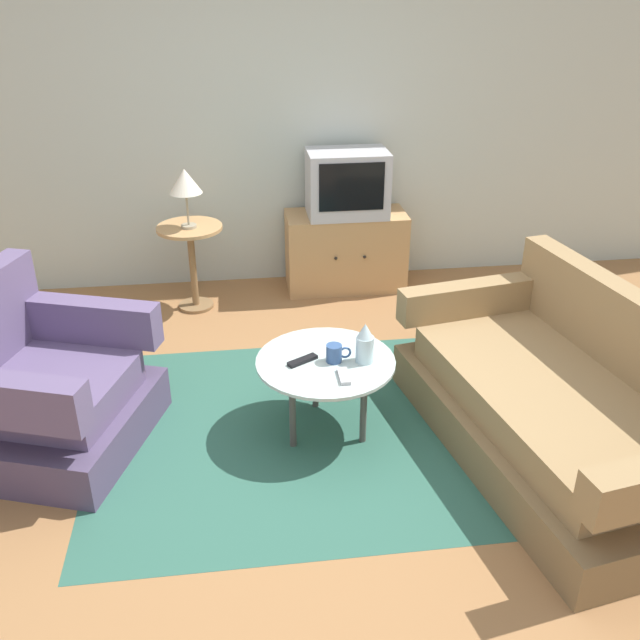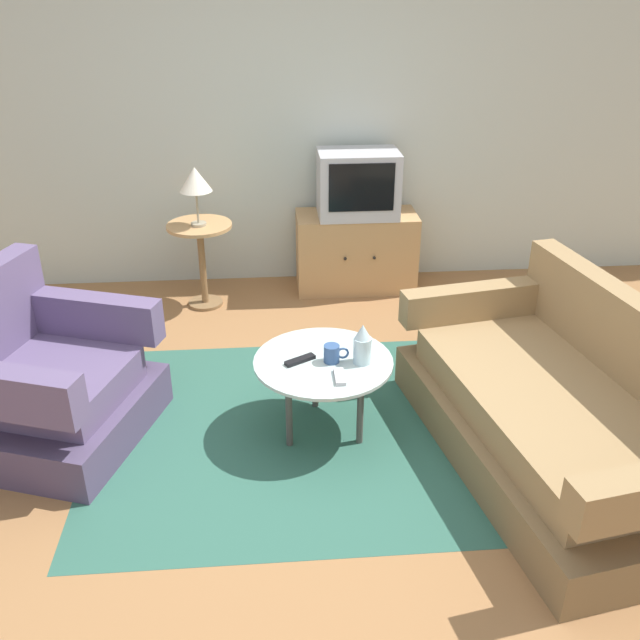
% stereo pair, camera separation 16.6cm
% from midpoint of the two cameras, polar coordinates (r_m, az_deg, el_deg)
% --- Properties ---
extents(ground_plane, '(16.00, 16.00, 0.00)m').
position_cam_midpoint_polar(ground_plane, '(3.80, -1.62, -10.30)').
color(ground_plane, olive).
extents(back_wall, '(9.00, 0.12, 2.70)m').
position_cam_midpoint_polar(back_wall, '(5.44, -4.49, 16.91)').
color(back_wall, '#B2BCB2').
rests_on(back_wall, ground).
extents(area_rug, '(2.50, 1.91, 0.00)m').
position_cam_midpoint_polar(area_rug, '(3.93, -0.79, -8.82)').
color(area_rug, '#2D5B4C').
rests_on(area_rug, ground).
extents(armchair, '(1.12, 1.17, 0.91)m').
position_cam_midpoint_polar(armchair, '(3.97, -22.77, -5.47)').
color(armchair, '#4B3E5C').
rests_on(armchair, ground).
extents(couch, '(1.27, 1.99, 0.84)m').
position_cam_midpoint_polar(couch, '(3.79, 17.89, -6.83)').
color(couch, brown).
rests_on(couch, ground).
extents(coffee_table, '(0.74, 0.74, 0.44)m').
position_cam_midpoint_polar(coffee_table, '(3.71, -0.85, -3.85)').
color(coffee_table, '#B2C6C1').
rests_on(coffee_table, ground).
extents(side_table, '(0.47, 0.47, 0.64)m').
position_cam_midpoint_polar(side_table, '(5.17, -11.34, 5.59)').
color(side_table, tan).
rests_on(side_table, ground).
extents(tv_stand, '(0.92, 0.44, 0.60)m').
position_cam_midpoint_polar(tv_stand, '(5.48, 1.22, 5.64)').
color(tv_stand, tan).
rests_on(tv_stand, ground).
extents(television, '(0.59, 0.40, 0.48)m').
position_cam_midpoint_polar(television, '(5.29, 1.31, 11.05)').
color(television, '#B7B7BC').
rests_on(television, tv_stand).
extents(table_lamp, '(0.23, 0.23, 0.42)m').
position_cam_midpoint_polar(table_lamp, '(4.99, -11.89, 10.90)').
color(table_lamp, '#9E937A').
rests_on(table_lamp, side_table).
extents(vase, '(0.10, 0.10, 0.22)m').
position_cam_midpoint_polar(vase, '(3.63, 2.36, -1.95)').
color(vase, silver).
rests_on(vase, coffee_table).
extents(mug, '(0.13, 0.08, 0.10)m').
position_cam_midpoint_polar(mug, '(3.65, -0.09, -2.74)').
color(mug, '#335184').
rests_on(mug, coffee_table).
extents(tv_remote_dark, '(0.17, 0.13, 0.02)m').
position_cam_midpoint_polar(tv_remote_dark, '(3.67, -2.73, -3.32)').
color(tv_remote_dark, black).
rests_on(tv_remote_dark, coffee_table).
extents(tv_remote_silver, '(0.05, 0.15, 0.02)m').
position_cam_midpoint_polar(tv_remote_silver, '(3.53, 0.60, -4.61)').
color(tv_remote_silver, '#B2B2B7').
rests_on(tv_remote_silver, coffee_table).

